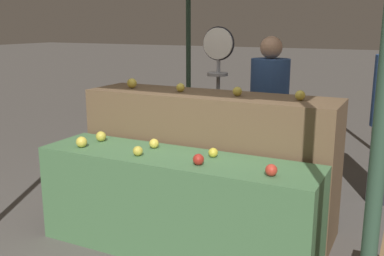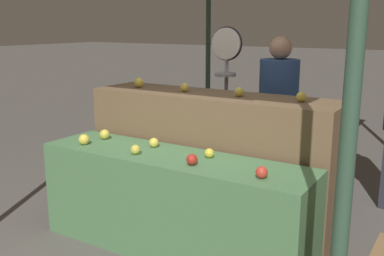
{
  "view_description": "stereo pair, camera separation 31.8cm",
  "coord_description": "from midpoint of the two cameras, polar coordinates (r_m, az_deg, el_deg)",
  "views": [
    {
      "loc": [
        1.54,
        -2.79,
        1.72
      ],
      "look_at": [
        -0.01,
        0.3,
        0.92
      ],
      "focal_mm": 42.0,
      "sensor_mm": 36.0,
      "label": 1
    },
    {
      "loc": [
        1.82,
        -2.63,
        1.72
      ],
      "look_at": [
        -0.01,
        0.3,
        0.92
      ],
      "focal_mm": 42.0,
      "sensor_mm": 36.0,
      "label": 2
    }
  ],
  "objects": [
    {
      "name": "apple_front_2",
      "position": [
        3.1,
        2.94,
        -4.06
      ],
      "size": [
        0.08,
        0.08,
        0.08
      ],
      "primitive_type": "sphere",
      "color": "#AD281E",
      "rests_on": "display_counter_front"
    },
    {
      "name": "apple_front_5",
      "position": [
        3.54,
        -2.32,
        -1.89
      ],
      "size": [
        0.08,
        0.08,
        0.08
      ],
      "primitive_type": "sphere",
      "color": "yellow",
      "rests_on": "display_counter_front"
    },
    {
      "name": "apple_back_0",
      "position": [
        4.14,
        -4.58,
        5.76
      ],
      "size": [
        0.09,
        0.09,
        0.09
      ],
      "primitive_type": "sphere",
      "color": "yellow",
      "rests_on": "display_counter_back"
    },
    {
      "name": "apple_front_1",
      "position": [
        3.36,
        -4.51,
        -2.78
      ],
      "size": [
        0.07,
        0.07,
        0.07
      ],
      "primitive_type": "sphere",
      "color": "gold",
      "rests_on": "display_counter_front"
    },
    {
      "name": "display_counter_back",
      "position": [
        3.88,
        4.79,
        -4.11
      ],
      "size": [
        2.16,
        0.55,
        1.15
      ],
      "primitive_type": "cube",
      "color": "brown",
      "rests_on": "ground_plane"
    },
    {
      "name": "apple_back_3",
      "position": [
        3.48,
        16.28,
        3.79
      ],
      "size": [
        0.08,
        0.08,
        0.08
      ],
      "primitive_type": "sphere",
      "color": "gold",
      "rests_on": "display_counter_back"
    },
    {
      "name": "apple_front_6",
      "position": [
        3.28,
        5.0,
        -3.23
      ],
      "size": [
        0.07,
        0.07,
        0.07
      ],
      "primitive_type": "sphere",
      "color": "gold",
      "rests_on": "display_counter_front"
    },
    {
      "name": "apple_front_3",
      "position": [
        2.9,
        11.98,
        -5.57
      ],
      "size": [
        0.08,
        0.08,
        0.08
      ],
      "primitive_type": "sphere",
      "color": "red",
      "rests_on": "display_counter_front"
    },
    {
      "name": "apple_front_4",
      "position": [
        3.83,
        -8.72,
        -0.83
      ],
      "size": [
        0.08,
        0.08,
        0.08
      ],
      "primitive_type": "sphere",
      "color": "gold",
      "rests_on": "display_counter_front"
    },
    {
      "name": "ground_plane",
      "position": [
        3.62,
        0.11,
        -15.26
      ],
      "size": [
        60.0,
        60.0,
        0.0
      ],
      "primitive_type": "plane",
      "color": "#59544F"
    },
    {
      "name": "produce_scale",
      "position": [
        4.3,
        6.47,
        6.78
      ],
      "size": [
        0.32,
        0.2,
        1.7
      ],
      "color": "#99999E",
      "rests_on": "ground_plane"
    },
    {
      "name": "apple_back_1",
      "position": [
        3.86,
        1.42,
        5.16
      ],
      "size": [
        0.07,
        0.07,
        0.07
      ],
      "primitive_type": "sphere",
      "color": "yellow",
      "rests_on": "display_counter_back"
    },
    {
      "name": "apple_front_0",
      "position": [
        3.68,
        -11.17,
        -1.46
      ],
      "size": [
        0.09,
        0.09,
        0.09
      ],
      "primitive_type": "sphere",
      "color": "yellow",
      "rests_on": "display_counter_front"
    },
    {
      "name": "apple_back_2",
      "position": [
        3.63,
        8.53,
        4.53
      ],
      "size": [
        0.08,
        0.08,
        0.08
      ],
      "primitive_type": "sphere",
      "color": "gold",
      "rests_on": "display_counter_back"
    },
    {
      "name": "person_vendor_at_scale",
      "position": [
        4.4,
        12.91,
        2.3
      ],
      "size": [
        0.38,
        0.38,
        1.61
      ],
      "rotation": [
        0.0,
        0.0,
        3.15
      ],
      "color": "#2D2D38",
      "rests_on": "ground_plane"
    },
    {
      "name": "display_counter_front",
      "position": [
        3.45,
        0.11,
        -9.66
      ],
      "size": [
        2.16,
        0.55,
        0.77
      ],
      "primitive_type": "cube",
      "color": "#4C7A4C",
      "rests_on": "ground_plane"
    }
  ]
}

